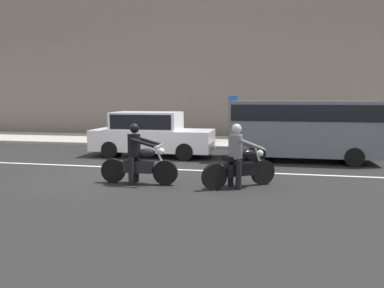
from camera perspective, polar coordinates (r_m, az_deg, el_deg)
ground_plane at (r=11.36m, az=-9.87°, el=-4.51°), size 80.00×80.00×0.00m
sidewalk_slab at (r=18.93m, az=-1.09°, el=0.46°), size 40.00×4.40×0.14m
building_facade at (r=22.37m, az=0.83°, el=15.46°), size 40.00×1.40×11.01m
lane_marking_stripe at (r=12.32m, az=-10.08°, el=-3.58°), size 18.00×0.14×0.01m
motorcycle_with_rider_gray at (r=9.47m, az=7.23°, el=-2.71°), size 1.78×1.28×1.63m
motorcycle_with_rider_black_leather at (r=9.88m, az=-8.28°, el=-2.36°), size 2.10×0.70×1.60m
parked_sedan_white at (r=14.51m, az=-6.38°, el=1.61°), size 4.66×1.82×1.72m
parked_van_slate_gray at (r=13.87m, az=16.65°, el=2.66°), size 5.13×1.96×2.16m
street_sign_post at (r=18.44m, az=6.32°, el=4.76°), size 0.44×0.08×2.25m
pedestrian_bystander at (r=18.74m, az=13.37°, el=3.56°), size 0.34×0.34×1.75m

